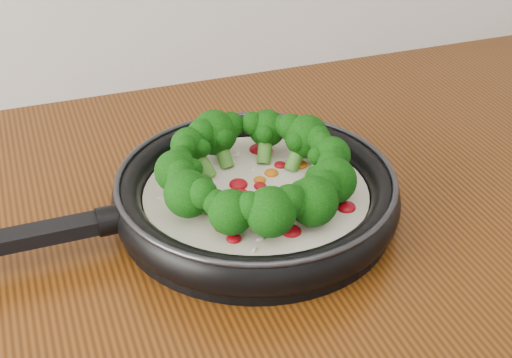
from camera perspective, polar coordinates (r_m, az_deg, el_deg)
name	(u,v)px	position (r m, az deg, el deg)	size (l,w,h in m)	color
skillet	(254,190)	(0.82, -0.13, -0.88)	(0.50, 0.33, 0.09)	black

